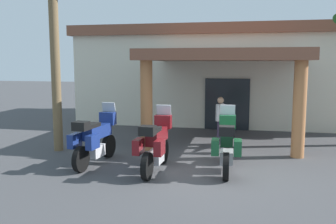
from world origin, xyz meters
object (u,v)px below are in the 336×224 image
motorcycle_blue (95,139)px  motorcycle_green (227,144)px  motorcycle_maroon (156,144)px  pedestrian (220,117)px  motel_building (231,74)px  palm_tree_roadside (53,7)px

motorcycle_blue → motorcycle_green: size_ratio=1.00×
motorcycle_maroon → pedestrian: same height
motel_building → motorcycle_green: motel_building is taller
pedestrian → palm_tree_roadside: (-4.88, -2.00, 3.49)m
motel_building → palm_tree_roadside: bearing=-122.9°
motel_building → motorcycle_maroon: (-1.28, -9.26, -1.51)m
motorcycle_maroon → palm_tree_roadside: size_ratio=0.38×
motorcycle_green → motorcycle_blue: bearing=89.3°
motorcycle_maroon → motorcycle_green: (1.75, 0.40, 0.00)m
motorcycle_green → palm_tree_roadside: 6.58m
motorcycle_blue → palm_tree_roadside: palm_tree_roadside is taller
motorcycle_blue → palm_tree_roadside: 4.32m
motel_building → pedestrian: (0.03, -5.78, -1.28)m
motorcycle_green → pedestrian: 3.12m
palm_tree_roadside → motorcycle_blue: bearing=-34.6°
motel_building → pedestrian: 5.92m
motorcycle_blue → motel_building: bearing=-14.2°
motorcycle_maroon → palm_tree_roadside: (-3.57, 1.49, 3.71)m
motorcycle_maroon → palm_tree_roadside: bearing=67.8°
motorcycle_blue → pedestrian: same height
pedestrian → palm_tree_roadside: 6.32m
motorcycle_maroon → palm_tree_roadside: palm_tree_roadside is taller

